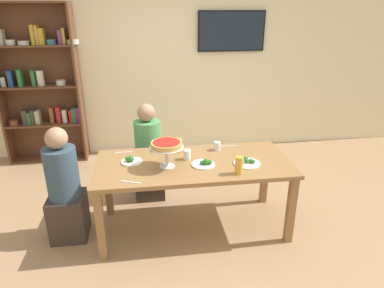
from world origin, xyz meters
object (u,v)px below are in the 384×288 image
Objects in this scene: salad_plate_near_diner at (247,163)px; diner_far_left at (149,158)px; beer_glass_amber_spare at (179,145)px; diner_head_west at (65,193)px; cutlery_fork_far at (131,182)px; beer_glass_amber_tall at (165,145)px; television at (231,31)px; salad_plate_far_diner at (131,160)px; water_glass_clear_far at (187,155)px; dining_table at (193,170)px; cutlery_fork_near at (229,146)px; water_glass_clear_near at (217,146)px; deep_dish_pizza_stand at (167,146)px; beer_glass_amber_short at (239,165)px; salad_plate_spare at (204,164)px; bookshelf at (40,84)px; cutlery_knife_near at (124,152)px.

diner_far_left is at bearing 139.07° from salad_plate_near_diner.
salad_plate_near_diner is 0.73m from beer_glass_amber_spare.
cutlery_fork_far is (0.64, -0.34, 0.25)m from diner_head_west.
diner_head_west is 1.08m from beer_glass_amber_tall.
diner_head_west is at bearing 173.35° from cutlery_fork_far.
television is 4.78× the size of salad_plate_far_diner.
dining_table is at bearing -55.51° from water_glass_clear_far.
diner_far_left is 0.70m from salad_plate_far_diner.
television reaches higher than diner_head_west.
beer_glass_amber_tall is 0.32m from water_glass_clear_far.
water_glass_clear_near is at bearing 32.19° from cutlery_fork_near.
deep_dish_pizza_stand is (0.17, -0.77, 0.46)m from diner_far_left.
diner_head_west reaches higher than beer_glass_amber_tall.
cutlery_fork_near is (0.55, 0.06, -0.07)m from beer_glass_amber_spare.
salad_plate_near_diner is at bearing -12.53° from dining_table.
cutlery_fork_far is (-0.96, -0.03, -0.08)m from beer_glass_amber_short.
beer_glass_amber_short reaches higher than salad_plate_near_diner.
cutlery_fork_near is (0.35, 0.43, -0.02)m from salad_plate_spare.
diner_far_left reaches higher than deep_dish_pizza_stand.
television is at bearing 1.89° from bookshelf.
bookshelf reaches higher than water_glass_clear_far.
diner_head_west is at bearing -170.84° from water_glass_clear_near.
beer_glass_amber_tall is at bearing 24.67° from diner_far_left.
salad_plate_far_diner is (-0.17, -0.62, 0.27)m from diner_far_left.
dining_table is 0.16m from salad_plate_spare.
salad_plate_near_diner is at bearing 53.46° from beer_glass_amber_short.
bookshelf reaches higher than beer_glass_amber_short.
dining_table is 13.71× the size of beer_glass_amber_tall.
beer_glass_amber_tall and beer_glass_amber_spare have the same top height.
diner_far_left is (-1.29, -1.41, -1.32)m from television.
cutlery_fork_far is at bearing -143.30° from water_glass_clear_far.
beer_glass_amber_short reaches higher than cutlery_fork_far.
salad_plate_far_diner is at bearing -15.15° from diner_far_left.
beer_glass_amber_short is 1.23m from cutlery_knife_near.
water_glass_clear_near is (0.29, 0.26, 0.13)m from dining_table.
dining_table is 0.61m from salad_plate_far_diner.
bookshelf is 13.34× the size of beer_glass_amber_short.
diner_head_west reaches higher than water_glass_clear_near.
diner_head_west is 6.39× the size of cutlery_knife_near.
television is 7.19× the size of beer_glass_amber_spare.
beer_glass_amber_short is 0.65m from cutlery_fork_near.
salad_plate_far_diner reaches higher than salad_plate_near_diner.
water_glass_clear_near reaches higher than cutlery_fork_near.
salad_plate_spare is at bearing 33.64° from diner_far_left.
water_glass_clear_near is (-0.21, 0.37, 0.03)m from salad_plate_near_diner.
water_glass_clear_near is (-0.57, -1.85, -1.03)m from television.
beer_glass_amber_tall reaches higher than water_glass_clear_near.
salad_plate_spare is at bearing 146.71° from cutlery_knife_near.
cutlery_knife_near is at bearing 29.83° from diner_head_west.
cutlery_knife_near is at bearing 148.94° from beer_glass_amber_short.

